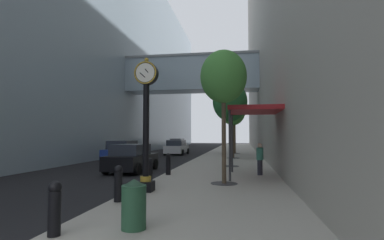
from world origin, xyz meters
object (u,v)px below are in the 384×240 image
bollard_third (150,171)px  street_tree_far (235,112)px  bollard_fourth (168,163)px  street_clock (146,117)px  street_tree_mid_near (230,102)px  street_tree_near (224,78)px  car_grey_near (178,145)px  bollard_nearest (55,207)px  bollard_second (118,183)px  street_tree_mid_far (233,112)px  car_blue_far (123,152)px  pedestrian_walking (260,158)px  car_white_trailing (177,147)px  trash_bin (134,203)px  car_black_mid (132,158)px

bollard_third → street_tree_far: bearing=82.4°
bollard_fourth → street_tree_far: (2.94, 18.82, 4.01)m
street_clock → street_tree_mid_near: bearing=73.9°
street_tree_near → street_clock: bearing=-141.0°
street_tree_mid_near → car_grey_near: street_tree_mid_near is taller
bollard_nearest → street_tree_mid_near: bearing=78.2°
bollard_third → street_tree_near: (2.94, 0.76, 3.82)m
bollard_second → street_tree_mid_far: street_tree_mid_far is taller
bollard_fourth → car_blue_far: 9.95m
bollard_third → bollard_nearest: bearing=-90.0°
bollard_nearest → pedestrian_walking: pedestrian_walking is taller
street_tree_near → car_white_trailing: street_tree_near is taller
trash_bin → street_tree_near: bearing=76.3°
street_tree_far → pedestrian_walking: 18.63m
street_clock → pedestrian_walking: (4.27, 5.14, -1.80)m
bollard_fourth → street_tree_near: (2.94, -2.36, 3.82)m
street_tree_near → trash_bin: size_ratio=5.28×
bollard_second → street_tree_near: (2.94, 3.87, 3.82)m
bollard_third → car_white_trailing: size_ratio=0.23×
street_tree_mid_near → street_tree_far: size_ratio=0.93×
bollard_fourth → street_tree_near: 5.36m
bollard_nearest → trash_bin: bollard_nearest is taller
bollard_third → trash_bin: (1.39, -5.56, -0.03)m
bollard_second → pedestrian_walking: (4.55, 6.87, 0.27)m
street_clock → bollard_fourth: 4.96m
trash_bin → pedestrian_walking: 9.84m
bollard_third → trash_bin: bearing=-75.9°
street_clock → street_tree_far: bearing=83.5°
bollard_nearest → car_blue_far: (-5.72, 17.48, 0.12)m
street_clock → bollard_second: (-0.29, -1.73, -2.07)m
bollard_fourth → car_black_mid: size_ratio=0.25×
street_clock → car_blue_far: street_clock is taller
bollard_nearest → bollard_fourth: same height
street_tree_mid_far → pedestrian_walking: street_tree_mid_far is taller
street_clock → car_black_mid: (-2.96, 6.46, -1.99)m
bollard_fourth → street_tree_mid_far: bearing=76.0°
bollard_fourth → car_grey_near: (-5.36, 27.31, 0.11)m
street_tree_mid_far → car_black_mid: 11.80m
bollard_second → car_black_mid: (-2.67, 8.19, 0.08)m
car_grey_near → street_tree_near: bearing=-74.4°
bollard_second → car_grey_near: size_ratio=0.23×
bollard_fourth → bollard_third: bearing=-90.0°
street_tree_near → car_white_trailing: (-6.38, 20.24, -3.73)m
street_tree_near → street_tree_mid_far: 14.12m
street_tree_mid_far → pedestrian_walking: 11.69m
bollard_third → car_blue_far: (-5.72, 11.25, 0.12)m
bollard_third → street_tree_far: size_ratio=0.18×
street_clock → street_tree_near: 3.83m
street_tree_near → pedestrian_walking: (1.62, 3.00, -3.55)m
street_clock → street_tree_far: size_ratio=0.82×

